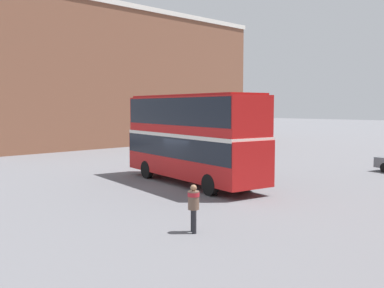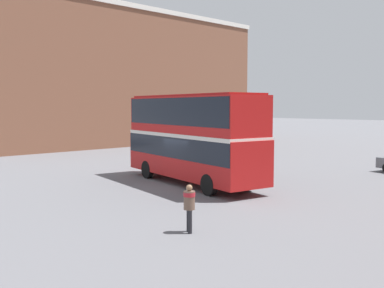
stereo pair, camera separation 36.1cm
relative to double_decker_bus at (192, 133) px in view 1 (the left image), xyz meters
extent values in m
plane|color=slate|center=(0.12, -0.54, -2.77)|extent=(240.00, 240.00, 0.00)
cube|color=brown|center=(-24.89, 13.38, 4.38)|extent=(8.53, 33.12, 14.29)
cube|color=silver|center=(-24.89, 13.38, 11.77)|extent=(8.83, 33.42, 0.50)
cube|color=red|center=(0.00, 0.00, -1.22)|extent=(10.32, 4.33, 2.21)
cube|color=red|center=(0.00, 0.00, 0.93)|extent=(10.16, 4.23, 2.09)
cube|color=black|center=(0.00, 0.00, -0.72)|extent=(10.23, 4.35, 1.09)
cube|color=black|center=(0.00, 0.00, 1.18)|extent=(10.02, 4.23, 1.42)
cube|color=silver|center=(0.00, 0.00, -0.09)|extent=(10.23, 4.34, 0.20)
cube|color=maroon|center=(0.00, 0.00, 2.02)|extent=(9.68, 3.97, 0.10)
cylinder|color=black|center=(3.36, 0.55, -2.25)|extent=(1.08, 0.48, 1.04)
cylinder|color=black|center=(2.95, -1.71, -2.25)|extent=(1.08, 0.48, 1.04)
cylinder|color=black|center=(-2.75, 1.67, -2.25)|extent=(1.08, 0.48, 1.04)
cylinder|color=black|center=(-3.17, -0.59, -2.25)|extent=(1.08, 0.48, 1.04)
cylinder|color=#232328|center=(6.92, -6.73, -2.38)|extent=(0.15, 0.15, 0.78)
cylinder|color=#232328|center=(6.72, -6.60, -2.38)|extent=(0.15, 0.15, 0.78)
cylinder|color=brown|center=(6.82, -6.66, -1.67)|extent=(0.52, 0.52, 0.62)
cylinder|color=#B2232D|center=(6.82, -6.66, -1.47)|extent=(0.56, 0.56, 0.14)
sphere|color=#936B4C|center=(6.82, -6.66, -1.25)|extent=(0.21, 0.21, 0.21)
camera|label=1|loc=(17.26, -17.05, 1.45)|focal=42.00mm
camera|label=2|loc=(17.51, -16.80, 1.45)|focal=42.00mm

